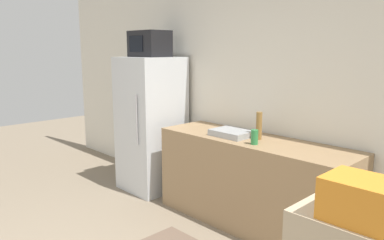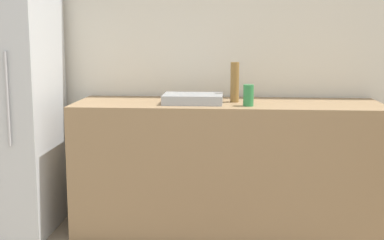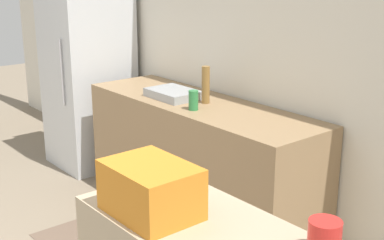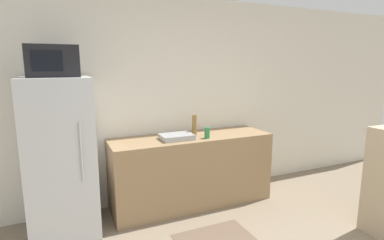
% 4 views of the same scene
% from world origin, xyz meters
% --- Properties ---
extents(wall_back, '(8.00, 0.06, 2.60)m').
position_xyz_m(wall_back, '(0.00, 2.68, 1.30)').
color(wall_back, silver).
rests_on(wall_back, ground_plane).
extents(refrigerator, '(0.66, 0.69, 1.64)m').
position_xyz_m(refrigerator, '(-1.60, 2.28, 0.82)').
color(refrigerator, silver).
rests_on(refrigerator, ground_plane).
extents(counter, '(2.02, 0.61, 0.88)m').
position_xyz_m(counter, '(-0.10, 2.34, 0.44)').
color(counter, '#937551').
rests_on(counter, ground_plane).
extents(sink_basin, '(0.38, 0.28, 0.06)m').
position_xyz_m(sink_basin, '(-0.32, 2.28, 0.91)').
color(sink_basin, '#9EA3A8').
rests_on(sink_basin, counter).
extents(bottle_tall, '(0.06, 0.06, 0.26)m').
position_xyz_m(bottle_tall, '(-0.05, 2.36, 1.01)').
color(bottle_tall, olive).
rests_on(bottle_tall, counter).
extents(bottle_short, '(0.07, 0.07, 0.13)m').
position_xyz_m(bottle_short, '(0.04, 2.18, 0.95)').
color(bottle_short, '#2D7F42').
rests_on(bottle_short, counter).
extents(basket, '(0.28, 0.20, 0.15)m').
position_xyz_m(basket, '(1.54, 0.77, 1.21)').
color(basket, orange).
rests_on(basket, shelf_cabinet).
extents(jar, '(0.09, 0.09, 0.09)m').
position_xyz_m(jar, '(2.01, 0.97, 1.18)').
color(jar, red).
rests_on(jar, shelf_cabinet).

